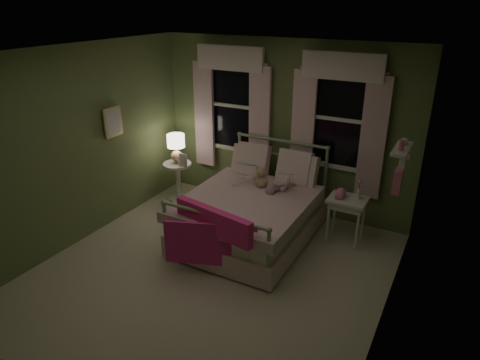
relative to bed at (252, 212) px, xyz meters
The scene contains 18 objects.
room_shell 1.36m from the bed, 92.95° to the right, with size 4.20×4.20×4.20m.
bed is the anchor object (origin of this frame).
pink_throw 1.05m from the bed, 90.00° to the right, with size 1.10×0.43×0.71m.
child_left 0.73m from the bed, 123.60° to the left, with size 0.25×0.16×0.68m, color #F7D1DD.
child_right 0.75m from the bed, 56.40° to the left, with size 0.35×0.27×0.72m, color #F7D1DD.
book_left 0.66m from the bed, 148.52° to the left, with size 0.20×0.27×0.03m, color beige.
book_right 0.63m from the bed, 31.48° to the left, with size 0.20×0.27×0.02m, color beige.
teddy_bear 0.49m from the bed, 90.00° to the left, with size 0.23×0.19×0.31m.
nightstand_left 1.68m from the bed, 163.01° to the left, with size 0.46×0.46×0.65m.
table_lamp 1.78m from the bed, 163.01° to the left, with size 0.28×0.28×0.46m.
book_nightstand 1.59m from the bed, 164.74° to the left, with size 0.16×0.22×0.02m, color beige.
nightstand_right 1.28m from the bed, 23.49° to the left, with size 0.50×0.40×0.64m.
pink_toy 1.22m from the bed, 25.20° to the left, with size 0.14×0.19×0.14m.
bud_vase 1.46m from the bed, 23.41° to the left, with size 0.06×0.06×0.28m.
window_left 1.84m from the bed, 131.36° to the left, with size 1.34×0.13×1.96m.
window_right 1.79m from the bed, 52.07° to the left, with size 1.34×0.13×1.96m.
wall_shelf 2.19m from the bed, ahead, with size 0.15×0.50×0.60m.
framed_picture 2.32m from the bed, 168.53° to the right, with size 0.03×0.32×0.42m.
Camera 1 is at (2.40, -3.67, 3.10)m, focal length 32.00 mm.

